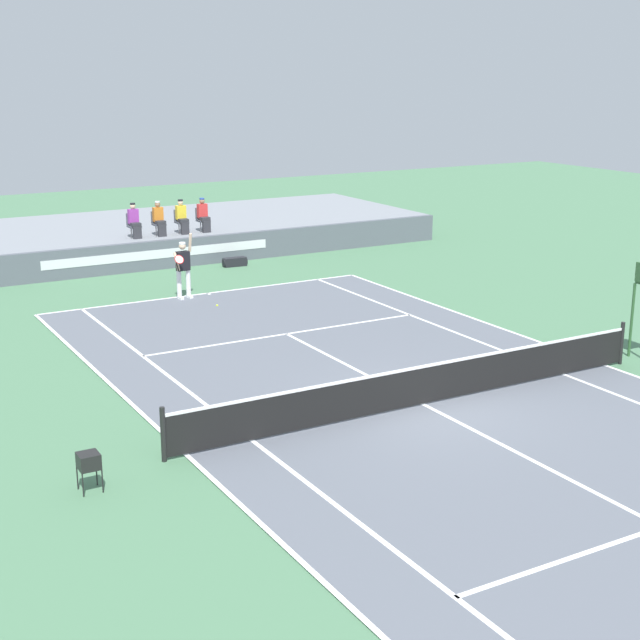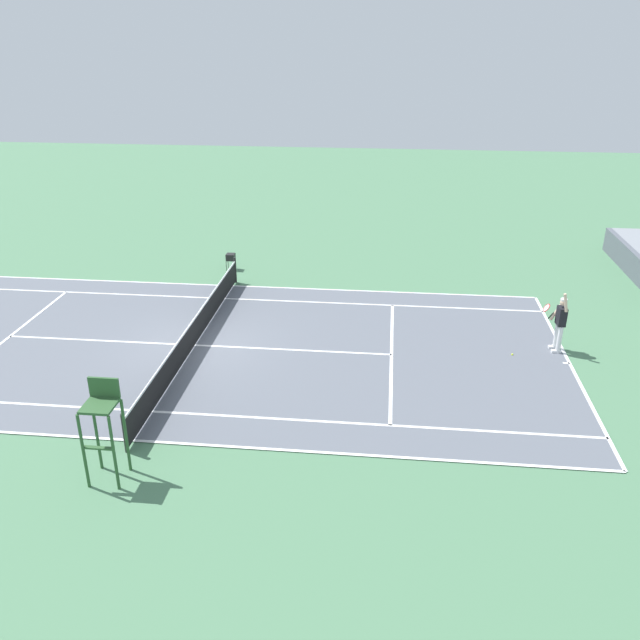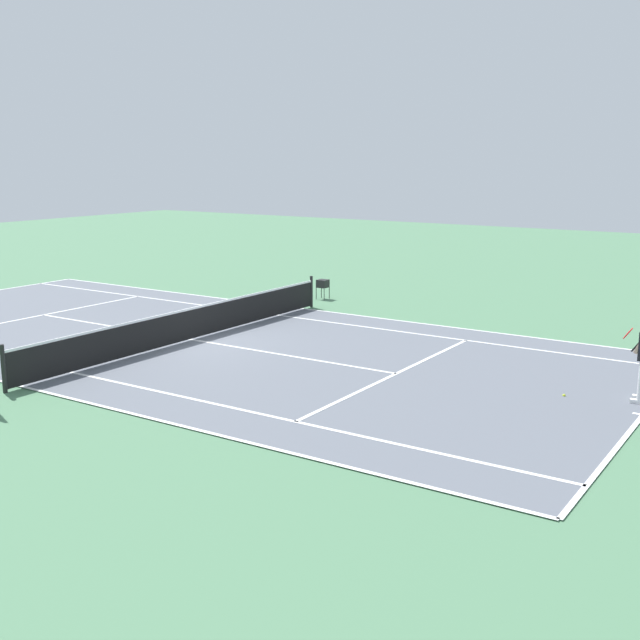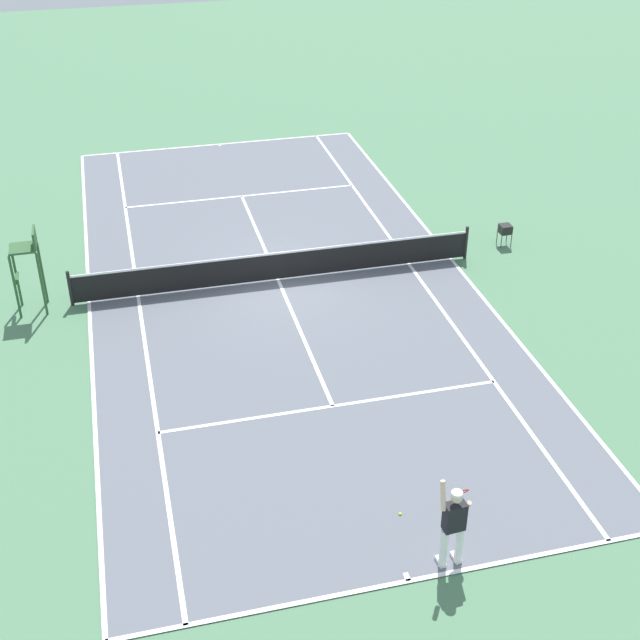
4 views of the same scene
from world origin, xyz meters
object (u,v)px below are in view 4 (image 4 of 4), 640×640
(umpire_chair, at_px, (28,260))
(ball_hopper, at_px, (505,229))
(tennis_ball, at_px, (400,514))
(tennis_player, at_px, (453,525))

(umpire_chair, bearing_deg, ball_hopper, -177.80)
(ball_hopper, bearing_deg, umpire_chair, 2.20)
(umpire_chair, xyz_separation_m, ball_hopper, (-14.41, -0.55, -0.98))
(tennis_ball, bearing_deg, umpire_chair, -54.42)
(tennis_player, relative_size, ball_hopper, 2.98)
(tennis_ball, bearing_deg, ball_hopper, -123.40)
(tennis_ball, height_order, ball_hopper, ball_hopper)
(umpire_chair, distance_m, ball_hopper, 14.45)
(tennis_ball, distance_m, ball_hopper, 12.91)
(tennis_player, relative_size, tennis_ball, 30.63)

